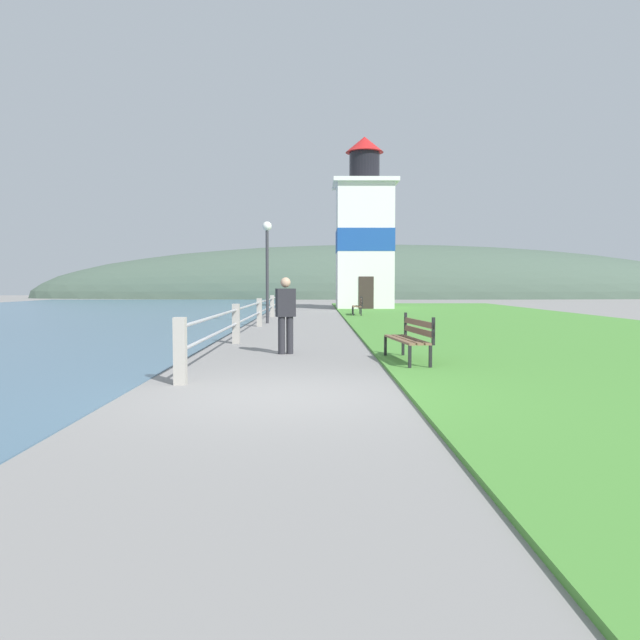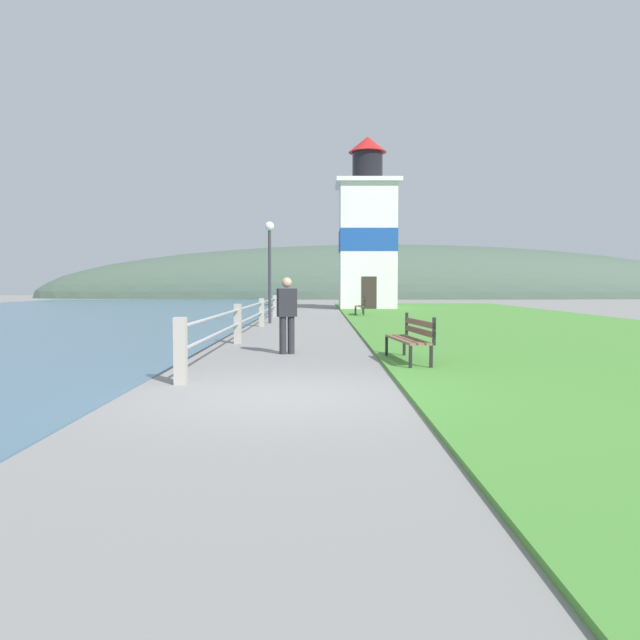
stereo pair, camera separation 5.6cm
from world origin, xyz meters
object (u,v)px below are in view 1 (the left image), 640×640
at_px(park_bench_near, 411,336).
at_px(lighthouse, 364,236).
at_px(person_strolling, 286,313).
at_px(lamp_post, 267,253).
at_px(park_bench_midway, 359,305).

height_order(park_bench_near, lighthouse, lighthouse).
relative_size(person_strolling, lamp_post, 0.42).
bearing_deg(lighthouse, park_bench_near, -92.52).
xyz_separation_m(park_bench_midway, person_strolling, (-2.71, -16.40, 0.37)).
bearing_deg(park_bench_midway, lamp_post, 56.91).
bearing_deg(park_bench_midway, park_bench_near, 91.40).
bearing_deg(lighthouse, park_bench_midway, -95.99).
distance_m(park_bench_midway, lamp_post, 7.19).
height_order(park_bench_near, person_strolling, person_strolling).
xyz_separation_m(park_bench_midway, lamp_post, (-3.95, -5.59, 2.20)).
bearing_deg(park_bench_near, lighthouse, -99.01).
bearing_deg(lamp_post, park_bench_near, -73.56).
distance_m(park_bench_near, lamp_post, 13.28).
xyz_separation_m(park_bench_near, person_strolling, (-2.47, 1.75, 0.37)).
distance_m(lighthouse, lamp_post, 15.65).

